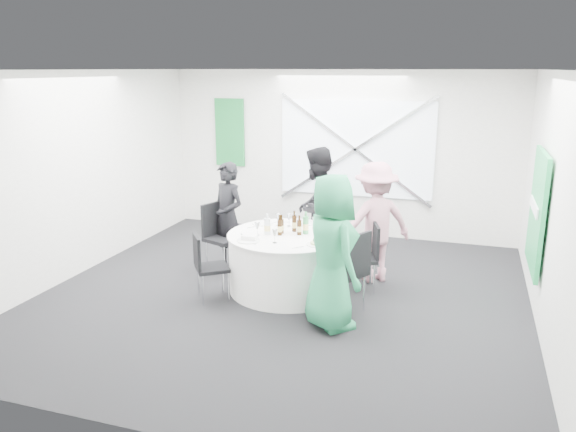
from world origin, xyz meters
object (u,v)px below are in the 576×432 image
(chair_back_left, at_px, (219,231))
(chair_front_left, at_px, (206,262))
(person_man_back, at_px, (317,207))
(green_water_bottle, at_px, (306,225))
(person_woman_green, at_px, (331,252))
(clear_water_bottle, at_px, (267,226))
(person_man_back_left, at_px, (228,216))
(chair_front_right, at_px, (349,266))
(person_woman_pink, at_px, (375,222))
(chair_back_right, at_px, (367,252))
(banquet_table, at_px, (288,262))
(chair_back, at_px, (321,229))

(chair_back_left, distance_m, chair_front_left, 1.12)
(person_man_back, distance_m, green_water_bottle, 0.97)
(person_woman_green, bearing_deg, clear_water_bottle, 10.95)
(person_man_back_left, relative_size, person_woman_green, 0.89)
(chair_back_left, bearing_deg, person_man_back_left, -30.69)
(green_water_bottle, bearing_deg, chair_front_right, -39.71)
(chair_back_left, xyz_separation_m, clear_water_bottle, (0.93, -0.52, 0.29))
(person_woman_pink, xyz_separation_m, clear_water_bottle, (-1.25, -0.80, 0.05))
(person_man_back, bearing_deg, chair_back_right, 54.81)
(person_woman_pink, bearing_deg, person_man_back_left, -30.12)
(chair_front_right, bearing_deg, chair_front_left, -56.92)
(chair_back_left, relative_size, person_woman_green, 0.56)
(banquet_table, bearing_deg, person_man_back, 85.04)
(chair_back, xyz_separation_m, person_woman_pink, (0.82, -0.31, 0.25))
(chair_front_left, xyz_separation_m, person_man_back, (0.95, 1.70, 0.38))
(chair_back, distance_m, person_man_back, 0.32)
(chair_back, distance_m, chair_front_right, 1.67)
(chair_back_left, relative_size, chair_front_right, 0.96)
(chair_back_left, bearing_deg, chair_back, -46.55)
(chair_back, height_order, chair_front_right, chair_front_right)
(banquet_table, relative_size, chair_back, 1.62)
(banquet_table, bearing_deg, person_man_back_left, 154.17)
(banquet_table, height_order, chair_front_right, chair_front_right)
(chair_back_right, relative_size, chair_front_right, 0.88)
(chair_back, relative_size, person_woman_green, 0.55)
(clear_water_bottle, bearing_deg, chair_back, 68.94)
(chair_front_right, bearing_deg, chair_back, -125.82)
(person_man_back_left, bearing_deg, clear_water_bottle, -10.65)
(person_man_back, xyz_separation_m, person_woman_pink, (0.91, -0.35, -0.05))
(chair_back_right, distance_m, person_woman_green, 1.25)
(person_woman_pink, bearing_deg, chair_back_right, 50.69)
(chair_front_right, height_order, person_woman_pink, person_woman_pink)
(person_man_back_left, bearing_deg, person_woman_green, -10.89)
(green_water_bottle, height_order, clear_water_bottle, green_water_bottle)
(chair_back, distance_m, chair_back_left, 1.47)
(chair_back, distance_m, person_woman_pink, 0.91)
(chair_front_right, bearing_deg, banquet_table, -90.00)
(chair_front_right, distance_m, person_woman_pink, 1.22)
(chair_front_right, bearing_deg, chair_back_right, -156.56)
(person_woman_green, bearing_deg, person_woman_pink, -50.02)
(clear_water_bottle, bearing_deg, chair_front_left, -138.11)
(chair_front_right, height_order, person_man_back_left, person_man_back_left)
(chair_front_left, distance_m, person_woman_green, 1.70)
(chair_back_left, relative_size, chair_back_right, 1.09)
(person_woman_green, xyz_separation_m, clear_water_bottle, (-1.03, 0.77, -0.01))
(chair_back_left, xyz_separation_m, person_woman_green, (1.96, -1.30, 0.30))
(chair_front_right, height_order, person_man_back, person_man_back)
(person_man_back, bearing_deg, banquet_table, 0.00)
(chair_front_right, distance_m, person_woman_green, 0.49)
(chair_front_right, relative_size, person_man_back_left, 0.65)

